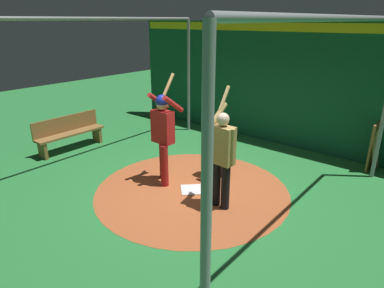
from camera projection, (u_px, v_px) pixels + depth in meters
ground_plane at (192, 190)px, 6.54m from camera, size 25.44×25.44×0.00m
dirt_circle at (192, 190)px, 6.54m from camera, size 3.71×3.71×0.01m
home_plate at (192, 189)px, 6.54m from camera, size 0.59×0.59×0.01m
batter at (163, 130)px, 6.53m from camera, size 0.68×0.49×2.13m
catcher at (214, 160)px, 7.02m from camera, size 0.58×0.40×0.93m
visitor at (222, 154)px, 5.65m from camera, size 0.55×0.50×2.07m
back_wall at (282, 84)px, 8.60m from camera, size 0.23×9.44×3.07m
cage_frame at (192, 75)px, 5.78m from camera, size 5.83×5.11×3.15m
bat_rack at (375, 147)px, 7.36m from camera, size 0.70×0.21×1.05m
bench at (69, 132)px, 8.46m from camera, size 1.76×0.36×0.85m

